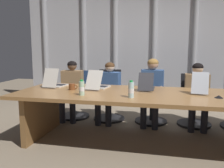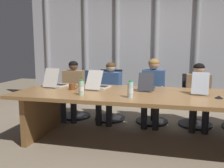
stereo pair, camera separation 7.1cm
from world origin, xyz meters
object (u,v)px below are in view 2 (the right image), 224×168
laptop_left_end (56,83)px  water_bottle_primary (130,90)px  laptop_left_mid (99,85)px  person_center (153,88)px  office_chair_left_mid (110,101)px  person_right_mid (198,92)px  laptop_center (147,86)px  person_left_end (73,86)px  person_left_mid (109,88)px  office_chair_right_mid (195,106)px  office_chair_left_end (76,100)px  laptop_right_mid (200,89)px  coffee_mug_near (72,87)px  office_chair_center (152,103)px  conference_mic_left_side (219,97)px  water_bottle_secondary (81,88)px

laptop_left_end → water_bottle_primary: 1.47m
laptop_left_mid → person_center: 1.09m
office_chair_left_mid → person_right_mid: bearing=76.6°
laptop_center → person_center: (0.04, 0.67, -0.13)m
person_left_end → person_left_mid: bearing=83.9°
laptop_left_mid → office_chair_left_mid: (-0.03, 0.88, -0.46)m
office_chair_left_mid → office_chair_right_mid: size_ratio=1.05×
laptop_center → office_chair_left_end: laptop_center is taller
water_bottle_primary → laptop_right_mid: bearing=32.4°
laptop_right_mid → coffee_mug_near: (-1.89, -0.20, -0.01)m
laptop_right_mid → person_right_mid: size_ratio=0.47×
laptop_center → coffee_mug_near: bearing=103.7°
laptop_center → person_right_mid: size_ratio=0.40×
office_chair_right_mid → person_left_end: bearing=-93.4°
laptop_left_end → laptop_left_mid: laptop_left_end is taller
laptop_right_mid → office_chair_left_mid: bearing=68.2°
office_chair_left_mid → office_chair_center: bearing=82.4°
office_chair_left_mid → conference_mic_left_side: bearing=46.9°
office_chair_center → laptop_right_mid: bearing=37.8°
office_chair_left_end → person_left_mid: size_ratio=0.83×
office_chair_center → coffee_mug_near: size_ratio=7.00×
office_chair_right_mid → person_left_end: size_ratio=0.81×
laptop_center → laptop_right_mid: (0.77, -0.06, 0.01)m
office_chair_left_mid → person_right_mid: 1.64m
office_chair_center → person_center: size_ratio=0.82×
person_left_end → water_bottle_secondary: (0.68, -1.30, 0.21)m
laptop_center → coffee_mug_near: size_ratio=3.22×
office_chair_center → person_right_mid: 0.86m
person_center → coffee_mug_near: person_center is taller
person_left_end → person_center: (1.55, 0.01, 0.04)m
laptop_left_mid → person_left_mid: 0.74m
office_chair_right_mid → person_right_mid: person_right_mid is taller
laptop_left_end → person_right_mid: 2.42m
laptop_center → conference_mic_left_side: size_ratio=4.07×
person_right_mid → laptop_right_mid: bearing=-3.9°
laptop_right_mid → conference_mic_left_side: (0.19, -0.36, -0.04)m
office_chair_left_end → office_chair_left_mid: office_chair_left_mid is taller
laptop_left_end → laptop_left_mid: bearing=-85.4°
office_chair_center → office_chair_right_mid: office_chair_center is taller
laptop_center → conference_mic_left_side: (0.96, -0.42, -0.04)m
office_chair_right_mid → person_left_end: person_left_end is taller
laptop_right_mid → person_right_mid: person_right_mid is taller
laptop_left_end → coffee_mug_near: size_ratio=3.36×
office_chair_left_mid → person_center: 0.90m
person_center → office_chair_left_end: bearing=-92.5°
laptop_left_end → water_bottle_secondary: laptop_left_end is taller
laptop_right_mid → water_bottle_primary: bearing=130.2°
laptop_center → office_chair_left_end: size_ratio=0.48×
person_center → water_bottle_primary: (-0.19, -1.31, 0.18)m
office_chair_left_mid → coffee_mug_near: size_ratio=6.90×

